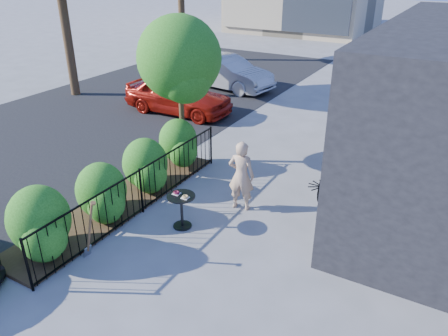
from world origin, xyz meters
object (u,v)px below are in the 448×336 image
Objects in this scene: patio_tree at (181,64)px; car_silver at (226,72)px; woman at (241,176)px; car_red at (178,95)px; cafe_table at (181,205)px; shovel at (89,232)px.

patio_tree is 0.92× the size of car_silver.
patio_tree is 3.55m from woman.
patio_tree is 4.78m from car_red.
patio_tree reaches higher than car_silver.
car_red reaches higher than cafe_table.
car_silver is (-2.71, 7.22, -2.06)m from patio_tree.
patio_tree is 7.98m from car_silver.
car_red is 3.78m from car_silver.
shovel is 0.33× the size of car_red.
cafe_table is at bearing -56.51° from patio_tree.
patio_tree is 4.03m from cafe_table.
woman reaches higher than shovel.
patio_tree is 0.97× the size of car_red.
shovel is (-1.60, -3.08, -0.23)m from woman.
patio_tree is at bearing 102.14° from shovel.
woman is at bearing -134.29° from car_red.
cafe_table is (1.85, -2.80, -2.24)m from patio_tree.
woman is at bearing 62.62° from shovel.
cafe_table is 0.20× the size of car_red.
patio_tree is at bearing -150.18° from car_silver.
woman is at bearing -29.80° from patio_tree.
woman is at bearing -139.45° from car_silver.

